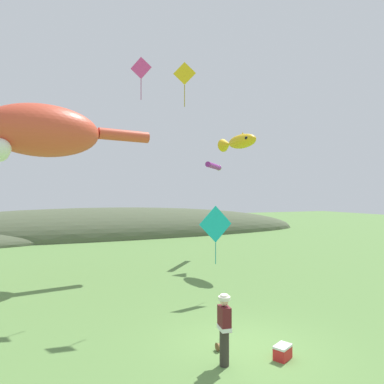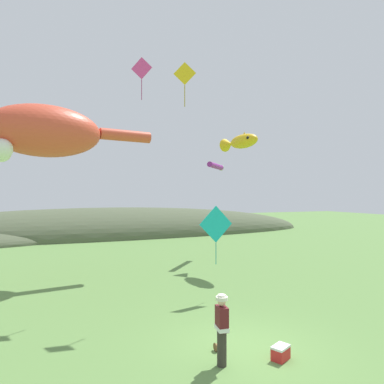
{
  "view_description": "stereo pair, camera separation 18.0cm",
  "coord_description": "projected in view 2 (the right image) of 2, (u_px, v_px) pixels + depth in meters",
  "views": [
    {
      "loc": [
        -5.12,
        -8.26,
        4.28
      ],
      "look_at": [
        0.0,
        4.0,
        4.38
      ],
      "focal_mm": 32.0,
      "sensor_mm": 36.0,
      "label": 1
    },
    {
      "loc": [
        -4.95,
        -8.33,
        4.28
      ],
      "look_at": [
        0.0,
        4.0,
        4.38
      ],
      "focal_mm": 32.0,
      "sensor_mm": 36.0,
      "label": 2
    }
  ],
  "objects": [
    {
      "name": "picnic_cooler",
      "position": [
        281.0,
        353.0,
        8.85
      ],
      "size": [
        0.58,
        0.51,
        0.36
      ],
      "color": "red",
      "rests_on": "ground"
    },
    {
      "name": "ground_plane",
      "position": [
        245.0,
        348.0,
        9.54
      ],
      "size": [
        120.0,
        120.0,
        0.0
      ],
      "primitive_type": "plane",
      "color": "#5B8442"
    },
    {
      "name": "kite_giant_cat",
      "position": [
        29.0,
        130.0,
        16.48
      ],
      "size": [
        9.97,
        3.6,
        3.04
      ],
      "color": "#E04C33"
    },
    {
      "name": "kite_diamond_gold",
      "position": [
        185.0,
        74.0,
        13.94
      ],
      "size": [
        0.83,
        0.45,
        1.83
      ],
      "color": "yellow"
    },
    {
      "name": "festival_attendant",
      "position": [
        222.0,
        327.0,
        8.54
      ],
      "size": [
        0.31,
        0.45,
        1.77
      ],
      "color": "#332D28",
      "rests_on": "ground"
    },
    {
      "name": "kite_spool",
      "position": [
        218.0,
        347.0,
        9.34
      ],
      "size": [
        0.16,
        0.23,
        0.23
      ],
      "color": "olive",
      "rests_on": "ground"
    },
    {
      "name": "kite_fish_windsock",
      "position": [
        240.0,
        142.0,
        20.47
      ],
      "size": [
        1.24,
        3.2,
        0.96
      ],
      "color": "gold"
    },
    {
      "name": "kite_tube_streamer",
      "position": [
        216.0,
        166.0,
        23.46
      ],
      "size": [
        2.31,
        2.6,
        0.44
      ],
      "color": "#8C268C"
    },
    {
      "name": "distant_hill_ridge",
      "position": [
        72.0,
        237.0,
        34.4
      ],
      "size": [
        54.04,
        12.25,
        5.78
      ],
      "color": "#4C563D",
      "rests_on": "ground"
    },
    {
      "name": "kite_diamond_teal",
      "position": [
        216.0,
        224.0,
        14.2
      ],
      "size": [
        1.53,
        0.08,
        2.43
      ],
      "color": "#19BFBF"
    },
    {
      "name": "kite_diamond_pink",
      "position": [
        142.0,
        69.0,
        14.85
      ],
      "size": [
        0.81,
        0.55,
        1.87
      ],
      "color": "#E53F8C"
    }
  ]
}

